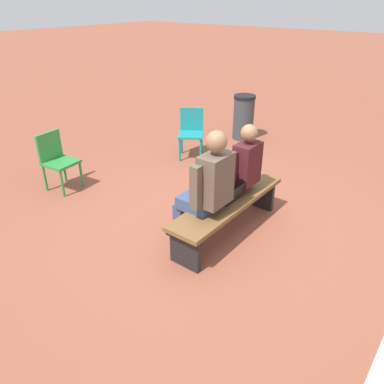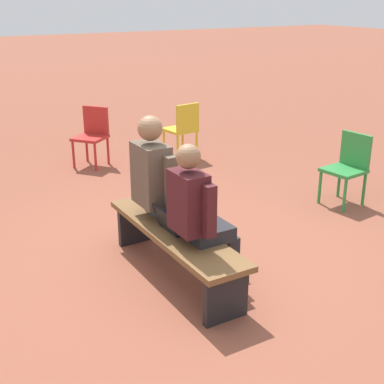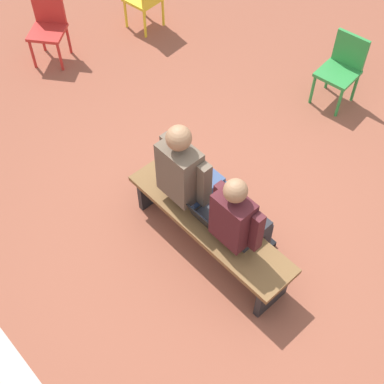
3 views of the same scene
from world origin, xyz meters
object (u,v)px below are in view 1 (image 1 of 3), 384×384
object	(u,v)px
laptop	(230,197)
plastic_chair_by_pillar	(56,158)
litter_bin	(244,117)
person_student	(239,171)
bench	(228,207)
person_adult	(206,187)
plastic_chair_foreground	(191,130)

from	to	relation	value
laptop	plastic_chair_by_pillar	size ratio (longest dim) A/B	0.38
plastic_chair_by_pillar	litter_bin	world-z (taller)	litter_bin
person_student	plastic_chair_by_pillar	bearing A→B (deg)	-72.07
laptop	plastic_chair_by_pillar	bearing A→B (deg)	-78.76
bench	laptop	world-z (taller)	laptop
person_adult	litter_bin	world-z (taller)	person_adult
bench	person_student	bearing A→B (deg)	-168.01
laptop	litter_bin	world-z (taller)	litter_bin
plastic_chair_by_pillar	person_student	bearing A→B (deg)	107.93
plastic_chair_foreground	plastic_chair_by_pillar	world-z (taller)	same
bench	plastic_chair_foreground	distance (m)	2.50
laptop	litter_bin	size ratio (longest dim) A/B	0.37
person_student	plastic_chair_foreground	world-z (taller)	person_student
plastic_chair_foreground	plastic_chair_by_pillar	bearing A→B (deg)	-18.90
person_adult	plastic_chair_foreground	world-z (taller)	person_adult
bench	laptop	distance (m)	0.15
person_student	litter_bin	size ratio (longest dim) A/B	1.50
bench	person_student	xyz separation A→B (m)	(-0.30, -0.06, 0.34)
laptop	litter_bin	bearing A→B (deg)	-151.53
person_student	laptop	distance (m)	0.37
person_adult	laptop	world-z (taller)	person_adult
person_student	plastic_chair_by_pillar	xyz separation A→B (m)	(0.83, -2.55, -0.21)
person_adult	plastic_chair_foreground	bearing A→B (deg)	-138.27
plastic_chair_foreground	bench	bearing A→B (deg)	48.23
bench	plastic_chair_foreground	xyz separation A→B (m)	(-1.67, -1.87, 0.13)
person_adult	litter_bin	distance (m)	3.73
person_adult	person_student	bearing A→B (deg)	179.49
person_adult	laptop	bearing A→B (deg)	166.68
person_student	plastic_chair_by_pillar	world-z (taller)	person_student
person_student	person_adult	xyz separation A→B (m)	(0.65, -0.01, 0.04)
person_student	laptop	bearing A→B (deg)	14.10
litter_bin	person_adult	bearing A→B (deg)	24.81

